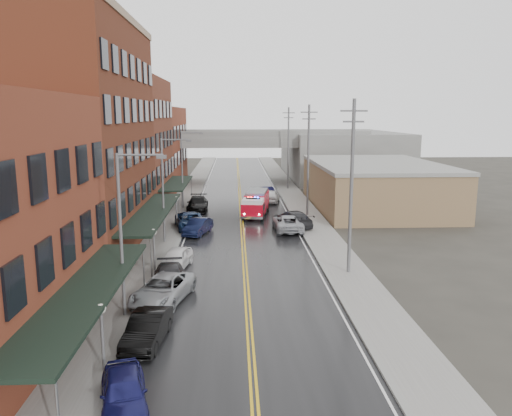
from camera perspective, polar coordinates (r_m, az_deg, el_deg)
name	(u,v)px	position (r m, az deg, el deg)	size (l,w,h in m)	color
ground	(254,394)	(21.20, -0.23, -20.51)	(220.00, 220.00, 0.00)	#2D2B26
road	(242,227)	(49.37, -1.60, -2.18)	(11.00, 160.00, 0.02)	black
sidewalk_left	(168,227)	(49.79, -10.04, -2.16)	(3.00, 160.00, 0.15)	slate
sidewalk_right	(315,226)	(49.99, 6.80, -2.02)	(3.00, 160.00, 0.15)	slate
curb_left	(185,227)	(49.60, -8.14, -2.15)	(0.30, 160.00, 0.15)	gray
curb_right	(299,226)	(49.76, 4.92, -2.04)	(0.30, 160.00, 0.15)	gray
brick_building_b	(78,139)	(43.06, -19.65, 7.41)	(9.00, 20.00, 18.00)	#4D2214
brick_building_c	(126,145)	(60.07, -14.69, 6.99)	(9.00, 15.00, 15.00)	brown
brick_building_far	(151,148)	(77.33, -11.93, 6.73)	(9.00, 20.00, 12.00)	maroon
tan_building	(375,187)	(61.07, 13.43, 2.38)	(14.00, 22.00, 5.00)	olive
right_far_block	(340,154)	(90.36, 9.53, 6.08)	(18.00, 30.00, 8.00)	slate
awning_0	(88,291)	(24.48, -18.65, -8.96)	(2.60, 16.00, 3.09)	black
awning_1	(154,212)	(42.44, -11.63, -0.41)	(2.60, 18.00, 3.09)	black
awning_2	(177,183)	(59.56, -9.01, 2.81)	(2.60, 13.00, 3.09)	black
globe_lamp_0	(101,322)	(22.64, -17.25, -12.34)	(0.44, 0.44, 3.12)	#59595B
globe_lamp_1	(154,240)	(35.67, -11.61, -3.62)	(0.44, 0.44, 3.12)	#59595B
globe_lamp_2	(176,205)	(49.23, -9.08, 0.38)	(0.44, 0.44, 3.12)	#59595B
street_lamp_0	(125,225)	(27.39, -14.74, -1.90)	(2.64, 0.22, 9.00)	#59595B
street_lamp_1	(166,184)	(42.93, -10.29, 2.73)	(2.64, 0.22, 9.00)	#59595B
street_lamp_2	(184,165)	(58.71, -8.21, 4.88)	(2.64, 0.22, 9.00)	#59595B
utility_pole_0	(351,184)	(34.38, 10.85, 2.66)	(1.80, 0.24, 12.00)	#59595B
utility_pole_1	(308,159)	(53.92, 5.99, 5.63)	(1.80, 0.24, 12.00)	#59595B
utility_pole_2	(288,147)	(73.70, 3.71, 7.00)	(1.80, 0.24, 12.00)	#59595B
overpass	(239,146)	(80.29, -1.99, 7.08)	(40.00, 10.00, 7.50)	slate
fire_truck	(256,203)	(54.69, -0.03, 0.60)	(3.80, 7.49, 2.63)	#B6081B
parked_car_left_0	(124,392)	(20.58, -14.88, -19.63)	(1.69, 4.20, 1.43)	#14154E
parked_car_left_1	(147,329)	(25.38, -12.34, -13.37)	(1.57, 4.51, 1.48)	black
parked_car_left_2	(163,289)	(30.41, -10.58, -9.13)	(2.57, 5.57, 1.55)	#96999D
parked_car_left_3	(169,278)	(32.48, -9.88, -7.91)	(2.02, 4.97, 1.44)	black
parked_car_left_4	(176,258)	(36.65, -9.15, -5.71)	(1.73, 4.31, 1.47)	white
parked_car_left_5	(198,227)	(46.60, -6.66, -2.12)	(1.55, 4.45, 1.47)	black
parked_car_left_6	(191,221)	(48.68, -7.49, -1.51)	(2.63, 5.71, 1.59)	navy
parked_car_left_7	(198,204)	(57.88, -6.70, 0.48)	(2.30, 5.66, 1.64)	black
parked_car_right_0	(288,223)	(47.70, 3.62, -1.71)	(2.58, 5.60, 1.56)	#9B9DA2
parked_car_right_1	(293,219)	(49.32, 4.22, -1.24)	(2.33, 5.72, 1.66)	#242426
parked_car_right_2	(271,196)	(63.09, 1.75, 1.37)	(1.91, 4.75, 1.62)	white
parked_car_right_3	(266,191)	(67.61, 1.20, 1.91)	(1.49, 4.27, 1.41)	black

